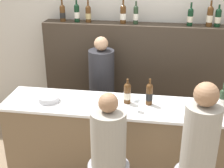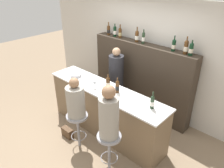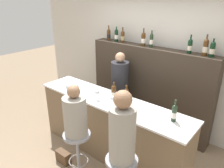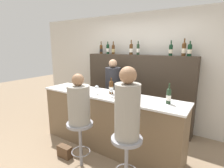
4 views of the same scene
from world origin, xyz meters
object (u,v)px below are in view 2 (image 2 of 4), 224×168
object	(u,v)px
wine_bottle_backbar_4	(143,38)
wine_glass_0	(95,83)
wine_bottle_backbar_5	(174,45)
wine_bottle_backbar_6	(186,47)
wine_bottle_backbar_2	(120,33)
bar_stool_left	(78,122)
wine_bottle_counter_1	(117,86)
bartender	(116,83)
metal_bowl	(76,75)
wine_glass_1	(106,88)
guest_seated_left	(76,100)
guest_seated_right	(109,115)
wine_bottle_counter_2	(152,102)
wine_bottle_backbar_0	(109,30)
wine_bottle_backbar_7	(191,49)
wine_bottle_counter_0	(108,83)
handbag	(67,132)
bar_stool_right	(109,143)
wine_bottle_backbar_3	(137,36)

from	to	relation	value
wine_bottle_backbar_4	wine_glass_0	xyz separation A→B (m)	(-0.17, -1.27, -0.65)
wine_bottle_backbar_5	wine_bottle_backbar_6	size ratio (longest dim) A/B	0.91
wine_bottle_backbar_2	bar_stool_left	bearing A→B (deg)	-72.44
wine_bottle_counter_1	bar_stool_left	distance (m)	0.98
bartender	wine_bottle_backbar_4	bearing A→B (deg)	44.92
metal_bowl	wine_bottle_backbar_6	bearing A→B (deg)	33.48
wine_bottle_backbar_5	wine_glass_0	size ratio (longest dim) A/B	1.90
wine_glass_1	metal_bowl	size ratio (longest dim) A/B	0.66
wine_glass_1	guest_seated_left	world-z (taller)	guest_seated_left
metal_bowl	wine_bottle_backbar_4	bearing A→B (deg)	54.52
guest_seated_right	bartender	size ratio (longest dim) A/B	0.57
bartender	guest_seated_left	bearing A→B (deg)	-77.05
wine_glass_0	bartender	xyz separation A→B (m)	(-0.23, 0.87, -0.42)
wine_bottle_counter_2	metal_bowl	distance (m)	1.88
wine_bottle_counter_2	wine_bottle_backbar_2	distance (m)	2.10
wine_bottle_backbar_2	wine_bottle_counter_2	bearing A→B (deg)	-33.38
wine_bottle_backbar_0	wine_bottle_backbar_7	distance (m)	2.08
wine_bottle_counter_0	wine_bottle_backbar_6	world-z (taller)	wine_bottle_backbar_6
metal_bowl	handbag	xyz separation A→B (m)	(0.40, -0.63, -0.95)
guest_seated_left	bar_stool_right	bearing A→B (deg)	0.00
wine_bottle_counter_0	wine_bottle_backbar_5	distance (m)	1.45
wine_bottle_backbar_5	bar_stool_right	world-z (taller)	wine_bottle_backbar_5
wine_bottle_backbar_4	wine_bottle_backbar_3	bearing A→B (deg)	-180.00
wine_bottle_backbar_2	metal_bowl	bearing A→B (deg)	-99.63
wine_bottle_backbar_5	bar_stool_left	size ratio (longest dim) A/B	0.42
wine_bottle_backbar_4	handbag	xyz separation A→B (m)	(-0.45, -1.82, -1.69)
wine_bottle_counter_0	wine_bottle_backbar_0	bearing A→B (deg)	133.13
bar_stool_right	handbag	xyz separation A→B (m)	(-1.18, -0.00, -0.47)
wine_bottle_backbar_5	metal_bowl	world-z (taller)	wine_bottle_backbar_5
wine_bottle_backbar_6	wine_glass_0	world-z (taller)	wine_bottle_backbar_6
wine_bottle_backbar_3	wine_bottle_backbar_6	bearing A→B (deg)	0.00
wine_bottle_backbar_7	wine_bottle_counter_0	bearing A→B (deg)	-133.45
wine_bottle_counter_0	wine_bottle_backbar_0	world-z (taller)	wine_bottle_backbar_0
wine_bottle_backbar_0	handbag	bearing A→B (deg)	-72.89
wine_bottle_counter_1	wine_bottle_backbar_7	world-z (taller)	wine_bottle_backbar_7
wine_bottle_backbar_0	wine_bottle_backbar_3	world-z (taller)	wine_bottle_backbar_3
guest_seated_left	guest_seated_right	world-z (taller)	guest_seated_right
metal_bowl	guest_seated_right	world-z (taller)	guest_seated_right
wine_glass_1	bartender	bearing A→B (deg)	121.49
wine_bottle_counter_2	guest_seated_right	world-z (taller)	guest_seated_right
metal_bowl	bar_stool_right	size ratio (longest dim) A/B	0.33
guest_seated_left	wine_glass_0	bearing A→B (deg)	100.31
wine_bottle_backbar_6	wine_bottle_backbar_7	distance (m)	0.10
wine_bottle_counter_2	guest_seated_left	distance (m)	1.32
wine_bottle_counter_1	wine_bottle_backbar_0	world-z (taller)	wine_bottle_backbar_0
guest_seated_right	wine_glass_1	bearing A→B (deg)	137.24
bar_stool_right	wine_bottle_counter_1	bearing A→B (deg)	123.18
wine_bottle_counter_1	wine_bottle_backbar_5	world-z (taller)	wine_bottle_backbar_5
bar_stool_right	handbag	world-z (taller)	bar_stool_right
wine_bottle_backbar_5	bartender	size ratio (longest dim) A/B	0.19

